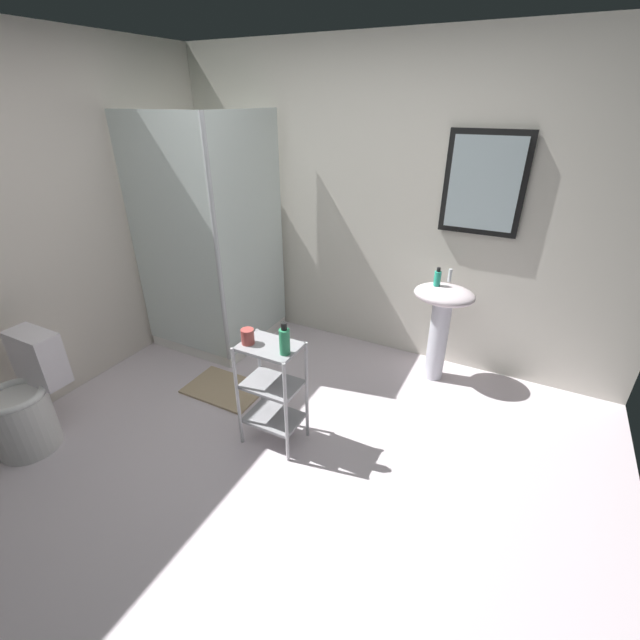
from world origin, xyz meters
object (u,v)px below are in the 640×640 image
hand_soap_bottle (437,278)px  rinse_cup (248,336)px  storage_cart (272,386)px  bath_mat (225,389)px  pedestal_sink (441,314)px  body_wash_bottle_green (285,341)px  shower_stall (219,297)px  toilet (26,404)px

hand_soap_bottle → rinse_cup: (-0.84, -1.26, -0.08)m
storage_cart → bath_mat: (-0.65, 0.28, -0.43)m
pedestal_sink → body_wash_bottle_green: body_wash_bottle_green is taller
body_wash_bottle_green → hand_soap_bottle: bearing=65.5°
storage_cart → rinse_cup: 0.38m
storage_cart → rinse_cup: (-0.13, -0.04, 0.35)m
shower_stall → toilet: 1.67m
shower_stall → bath_mat: size_ratio=3.33×
toilet → body_wash_bottle_green: body_wash_bottle_green is taller
shower_stall → pedestal_sink: (1.93, 0.33, 0.12)m
hand_soap_bottle → body_wash_bottle_green: (-0.57, -1.26, -0.04)m
storage_cart → hand_soap_bottle: (0.71, 1.22, 0.44)m
toilet → rinse_cup: size_ratio=7.90×
hand_soap_bottle → body_wash_bottle_green: hand_soap_bottle is taller
shower_stall → toilet: bearing=-98.8°
pedestal_sink → storage_cart: (-0.77, -1.23, -0.14)m
body_wash_bottle_green → rinse_cup: 0.26m
shower_stall → toilet: size_ratio=2.63×
toilet → bath_mat: toilet is taller
pedestal_sink → rinse_cup: (-0.90, -1.27, 0.21)m
shower_stall → rinse_cup: shower_stall is taller
storage_cart → toilet: bearing=-152.0°
body_wash_bottle_green → bath_mat: 1.18m
shower_stall → storage_cart: bearing=-37.9°
rinse_cup → bath_mat: 0.99m
rinse_cup → bath_mat: (-0.53, 0.32, -0.78)m
rinse_cup → toilet: bearing=-151.0°
shower_stall → bath_mat: shower_stall is taller
pedestal_sink → storage_cart: size_ratio=1.09×
toilet → body_wash_bottle_green: size_ratio=3.75×
body_wash_bottle_green → storage_cart: bearing=164.6°
storage_cart → body_wash_bottle_green: bearing=-15.4°
toilet → hand_soap_bottle: size_ratio=5.32×
shower_stall → rinse_cup: size_ratio=20.79×
shower_stall → rinse_cup: (1.03, -0.94, 0.32)m
shower_stall → body_wash_bottle_green: 1.63m
hand_soap_bottle → rinse_cup: hand_soap_bottle is taller
storage_cart → pedestal_sink: bearing=57.8°
toilet → bath_mat: size_ratio=1.27×
pedestal_sink → rinse_cup: rinse_cup is taller
hand_soap_bottle → body_wash_bottle_green: 1.38m
hand_soap_bottle → rinse_cup: size_ratio=1.49×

